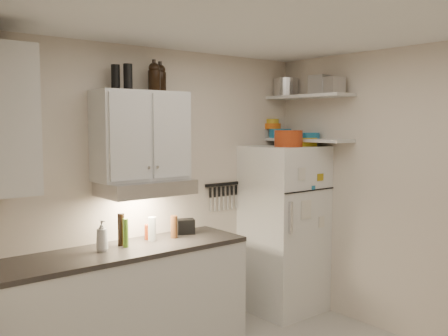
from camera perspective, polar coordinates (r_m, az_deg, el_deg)
ceiling at (r=3.46m, az=6.40°, el=16.47°), size 3.20×3.00×0.02m
back_wall at (r=4.62m, az=-7.18°, el=-2.74°), size 3.20×0.02×2.60m
left_wall at (r=2.60m, az=-20.22°, el=-9.20°), size 0.02×3.00×2.60m
right_wall at (r=4.71m, az=20.20°, el=-2.87°), size 0.02×3.00×2.60m
base_cabinet at (r=4.30m, az=-11.27°, el=-15.21°), size 2.10×0.60×0.88m
countertop at (r=4.17m, az=-11.38°, el=-9.27°), size 2.10×0.62×0.04m
upper_cabinet at (r=4.28m, az=-9.45°, el=3.66°), size 0.80×0.33×0.75m
side_cabinet at (r=3.72m, az=-23.90°, el=5.02°), size 0.33×0.55×1.00m
range_hood at (r=4.25m, az=-8.94°, el=-2.21°), size 0.76×0.46×0.12m
fridge at (r=5.20m, az=6.85°, el=-6.88°), size 0.70×0.68×1.70m
shelf_hi at (r=5.15m, az=9.67°, el=8.06°), size 0.30×0.95×0.03m
shelf_lo at (r=5.15m, az=9.60°, el=3.17°), size 0.30×0.95×0.03m
knife_strip at (r=5.00m, az=-0.18°, el=-1.87°), size 0.42×0.02×0.03m
dutch_oven at (r=4.95m, az=7.38°, el=3.37°), size 0.32×0.32×0.16m
book_stack at (r=5.13m, az=8.95°, el=2.97°), size 0.28×0.31×0.08m
spice_jar at (r=5.05m, az=8.52°, el=3.04°), size 0.07×0.07×0.10m
stock_pot at (r=5.44m, az=7.09°, el=9.12°), size 0.34×0.34×0.19m
tin_a at (r=5.11m, az=10.95°, el=9.29°), size 0.21×0.19×0.19m
tin_b at (r=4.99m, az=12.44°, el=9.21°), size 0.19×0.19×0.16m
bowl_teal at (r=5.38m, az=6.43°, el=3.96°), size 0.24×0.24×0.10m
bowl_orange at (r=5.43m, az=5.49°, el=4.79°), size 0.19×0.19×0.06m
bowl_yellow at (r=5.43m, az=5.50°, el=5.35°), size 0.15×0.15×0.05m
plates at (r=5.20m, az=9.60°, el=3.68°), size 0.28×0.28×0.06m
growler_a at (r=4.32m, az=-7.99°, el=10.31°), size 0.12×0.12×0.25m
growler_b at (r=4.46m, az=-7.31°, el=10.16°), size 0.12×0.12×0.25m
thermos_a at (r=4.21m, az=-10.92°, el=10.18°), size 0.10×0.10×0.21m
thermos_b at (r=4.22m, az=-12.29°, el=10.09°), size 0.09×0.09×0.21m
soap_bottle at (r=4.08m, az=-13.78°, el=-7.35°), size 0.11×0.11×0.28m
pepper_mill at (r=4.45m, az=-5.73°, el=-6.70°), size 0.08×0.08×0.20m
oil_bottle at (r=4.17m, az=-11.17°, el=-7.30°), size 0.05×0.05×0.24m
vinegar_bottle at (r=4.23m, az=-11.68°, el=-6.90°), size 0.07×0.07×0.27m
clear_bottle at (r=4.36m, az=-8.23°, el=-6.91°), size 0.07×0.07×0.21m
red_jar at (r=4.43m, az=-8.66°, el=-7.24°), size 0.09×0.09×0.13m
caddy at (r=4.61m, az=-4.43°, el=-6.68°), size 0.19×0.17×0.14m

